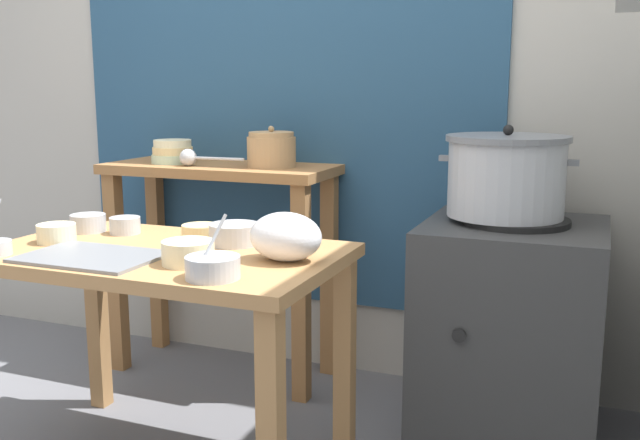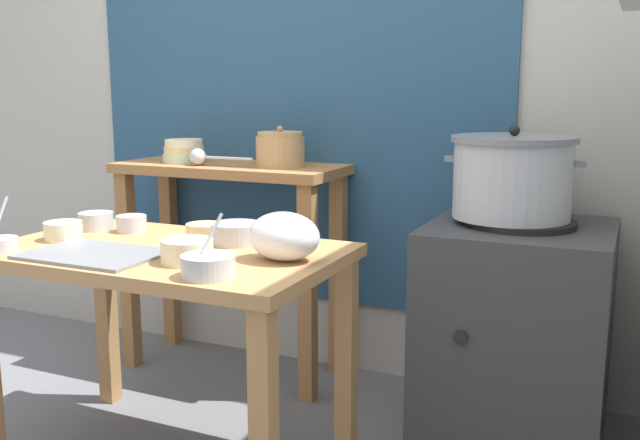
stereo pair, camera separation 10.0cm
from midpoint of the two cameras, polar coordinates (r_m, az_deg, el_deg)
wall_back at (r=3.03m, az=3.01°, el=12.24°), size 4.40×0.12×2.60m
prep_table at (r=2.30m, az=-10.96°, el=-4.93°), size 1.10×0.66×0.72m
back_shelf_table at (r=3.02m, az=-6.22°, el=0.31°), size 0.96×0.40×0.90m
stove_block at (r=2.58m, az=16.43°, el=-8.65°), size 0.60×0.61×0.78m
steamer_pot at (r=2.49m, az=16.23°, el=3.32°), size 0.46×0.41×0.31m
clay_pot at (r=2.87m, az=-2.20°, el=5.65°), size 0.20×0.20×0.16m
bowl_stack_enamel at (r=3.07m, az=-9.91°, el=5.42°), size 0.18×0.18×0.10m
ladle at (r=2.94m, az=-8.57°, el=5.00°), size 0.28×0.07×0.07m
serving_tray at (r=2.22m, az=-16.39°, el=-2.63°), size 0.40×0.28×0.01m
plastic_bag at (r=2.06m, az=-1.51°, el=-1.32°), size 0.22×0.17×0.14m
prep_bowl_0 at (r=2.07m, az=-9.23°, el=-2.40°), size 0.15×0.15×0.07m
prep_bowl_1 at (r=2.37m, az=-23.07°, el=-1.73°), size 0.10×0.10×0.17m
prep_bowl_2 at (r=2.55m, az=-13.76°, el=-0.23°), size 0.10×0.10×0.06m
prep_bowl_3 at (r=1.90m, az=-7.44°, el=-3.59°), size 0.15×0.15×0.17m
prep_bowl_4 at (r=2.30m, az=-5.45°, el=-1.00°), size 0.16×0.16×0.07m
prep_bowl_5 at (r=2.47m, az=-18.77°, el=-0.77°), size 0.12×0.12×0.06m
prep_bowl_6 at (r=2.62m, az=-16.43°, el=-0.02°), size 0.12×0.12×0.06m
prep_bowl_7 at (r=2.42m, az=-8.04°, el=-0.76°), size 0.13×0.13×0.04m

